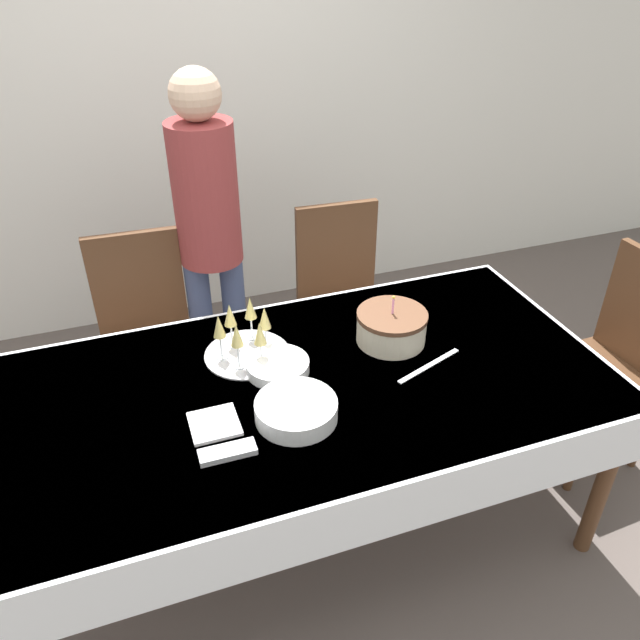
{
  "coord_description": "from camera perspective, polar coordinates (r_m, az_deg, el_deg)",
  "views": [
    {
      "loc": [
        -0.51,
        -1.58,
        2.07
      ],
      "look_at": [
        0.12,
        0.17,
        0.86
      ],
      "focal_mm": 35.0,
      "sensor_mm": 36.0,
      "label": 1
    }
  ],
  "objects": [
    {
      "name": "napkin_pile",
      "position": [
        1.99,
        -9.64,
        -9.35
      ],
      "size": [
        0.15,
        0.15,
        0.01
      ],
      "color": "white",
      "rests_on": "dining_table"
    },
    {
      "name": "dining_chair_right_end",
      "position": [
        2.91,
        25.28,
        -2.84
      ],
      "size": [
        0.44,
        0.44,
        0.95
      ],
      "color": "#51331E",
      "rests_on": "ground_plane"
    },
    {
      "name": "dining_chair_far_left",
      "position": [
        2.88,
        -15.64,
        -0.98
      ],
      "size": [
        0.44,
        0.44,
        0.95
      ],
      "color": "#51331E",
      "rests_on": "ground_plane"
    },
    {
      "name": "plate_stack_dessert",
      "position": [
        2.17,
        -3.89,
        -4.24
      ],
      "size": [
        0.22,
        0.22,
        0.04
      ],
      "color": "white",
      "rests_on": "dining_table"
    },
    {
      "name": "cake_knife",
      "position": [
        2.23,
        9.94,
        -4.13
      ],
      "size": [
        0.29,
        0.12,
        0.0
      ],
      "color": "silver",
      "rests_on": "dining_table"
    },
    {
      "name": "ground_plane",
      "position": [
        2.65,
        -1.23,
        -18.28
      ],
      "size": [
        12.0,
        12.0,
        0.0
      ],
      "primitive_type": "plane",
      "color": "#564C47"
    },
    {
      "name": "champagne_tray",
      "position": [
        2.22,
        -6.89,
        -1.34
      ],
      "size": [
        0.31,
        0.31,
        0.18
      ],
      "color": "silver",
      "rests_on": "dining_table"
    },
    {
      "name": "person_standing",
      "position": [
        2.78,
        -10.17,
        8.92
      ],
      "size": [
        0.28,
        0.28,
        1.6
      ],
      "color": "#3F4C72",
      "rests_on": "ground_plane"
    },
    {
      "name": "wall_back",
      "position": [
        3.56,
        -11.8,
        20.67
      ],
      "size": [
        8.0,
        0.05,
        2.7
      ],
      "color": "silver",
      "rests_on": "ground_plane"
    },
    {
      "name": "birthday_cake",
      "position": [
        2.31,
        6.55,
        -0.64
      ],
      "size": [
        0.26,
        0.26,
        0.19
      ],
      "color": "beige",
      "rests_on": "dining_table"
    },
    {
      "name": "fork_pile",
      "position": [
        1.89,
        -8.45,
        -11.86
      ],
      "size": [
        0.17,
        0.06,
        0.02
      ],
      "color": "silver",
      "rests_on": "dining_table"
    },
    {
      "name": "dining_chair_far_right",
      "position": [
        3.05,
        2.04,
        2.31
      ],
      "size": [
        0.44,
        0.44,
        0.95
      ],
      "color": "#51331E",
      "rests_on": "ground_plane"
    },
    {
      "name": "plate_stack_main",
      "position": [
        1.97,
        -2.19,
        -8.23
      ],
      "size": [
        0.26,
        0.26,
        0.06
      ],
      "color": "white",
      "rests_on": "dining_table"
    },
    {
      "name": "dining_table",
      "position": [
        2.19,
        -1.42,
        -7.75
      ],
      "size": [
        2.12,
        1.05,
        0.74
      ],
      "color": "white",
      "rests_on": "ground_plane"
    }
  ]
}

